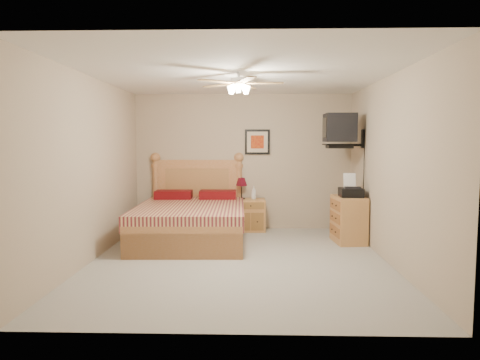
% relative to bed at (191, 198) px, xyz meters
% --- Properties ---
extents(floor, '(4.50, 4.50, 0.00)m').
position_rel_bed_xyz_m(floor, '(0.82, -1.12, -0.71)').
color(floor, gray).
rests_on(floor, ground).
extents(ceiling, '(4.00, 4.50, 0.04)m').
position_rel_bed_xyz_m(ceiling, '(0.82, -1.12, 1.79)').
color(ceiling, white).
rests_on(ceiling, ground).
extents(wall_back, '(4.00, 0.04, 2.50)m').
position_rel_bed_xyz_m(wall_back, '(0.82, 1.13, 0.54)').
color(wall_back, tan).
rests_on(wall_back, ground).
extents(wall_front, '(4.00, 0.04, 2.50)m').
position_rel_bed_xyz_m(wall_front, '(0.82, -3.37, 0.54)').
color(wall_front, tan).
rests_on(wall_front, ground).
extents(wall_left, '(0.04, 4.50, 2.50)m').
position_rel_bed_xyz_m(wall_left, '(-1.18, -1.12, 0.54)').
color(wall_left, tan).
rests_on(wall_left, ground).
extents(wall_right, '(0.04, 4.50, 2.50)m').
position_rel_bed_xyz_m(wall_right, '(2.82, -1.12, 0.54)').
color(wall_right, tan).
rests_on(wall_right, ground).
extents(bed, '(1.74, 2.25, 1.43)m').
position_rel_bed_xyz_m(bed, '(0.00, 0.00, 0.00)').
color(bed, '#B87338').
rests_on(bed, ground).
extents(nightstand, '(0.55, 0.42, 0.58)m').
position_rel_bed_xyz_m(nightstand, '(0.96, 0.88, -0.42)').
color(nightstand, '#C27B4B').
rests_on(nightstand, ground).
extents(table_lamp, '(0.25, 0.25, 0.39)m').
position_rel_bed_xyz_m(table_lamp, '(0.80, 0.92, 0.06)').
color(table_lamp, '#580A18').
rests_on(table_lamp, nightstand).
extents(lotion_bottle, '(0.10, 0.10, 0.24)m').
position_rel_bed_xyz_m(lotion_bottle, '(1.02, 0.90, -0.01)').
color(lotion_bottle, silver).
rests_on(lotion_bottle, nightstand).
extents(framed_picture, '(0.46, 0.04, 0.46)m').
position_rel_bed_xyz_m(framed_picture, '(1.09, 1.11, 0.91)').
color(framed_picture, black).
rests_on(framed_picture, wall_back).
extents(dresser, '(0.49, 0.67, 0.75)m').
position_rel_bed_xyz_m(dresser, '(2.55, 0.01, -0.34)').
color(dresser, '#B68440').
rests_on(dresser, ground).
extents(fax_machine, '(0.35, 0.37, 0.37)m').
position_rel_bed_xyz_m(fax_machine, '(2.56, -0.06, 0.22)').
color(fax_machine, black).
rests_on(fax_machine, dresser).
extents(magazine_lower, '(0.27, 0.32, 0.03)m').
position_rel_bed_xyz_m(magazine_lower, '(2.48, 0.19, 0.05)').
color(magazine_lower, '#BEB499').
rests_on(magazine_lower, dresser).
extents(magazine_upper, '(0.31, 0.33, 0.02)m').
position_rel_bed_xyz_m(magazine_upper, '(2.51, 0.19, 0.07)').
color(magazine_upper, gray).
rests_on(magazine_upper, magazine_lower).
extents(wall_tv, '(0.56, 0.46, 0.58)m').
position_rel_bed_xyz_m(wall_tv, '(2.57, 0.22, 1.10)').
color(wall_tv, black).
rests_on(wall_tv, wall_right).
extents(ceiling_fan, '(1.14, 1.14, 0.28)m').
position_rel_bed_xyz_m(ceiling_fan, '(0.82, -1.32, 1.65)').
color(ceiling_fan, white).
rests_on(ceiling_fan, ceiling).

